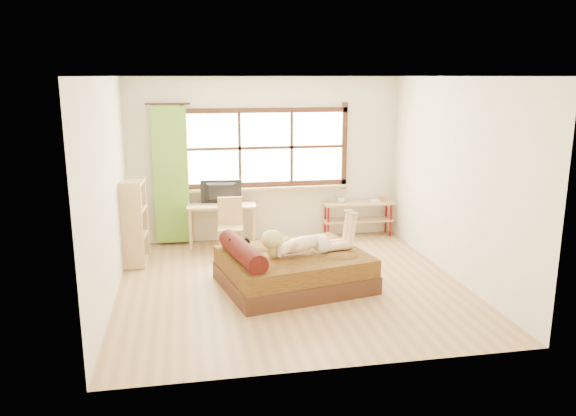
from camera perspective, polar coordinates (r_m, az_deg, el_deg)
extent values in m
plane|color=#9E754C|center=(7.54, 0.29, -7.74)|extent=(4.50, 4.50, 0.00)
plane|color=white|center=(7.04, 0.32, 13.24)|extent=(4.50, 4.50, 0.00)
plane|color=silver|center=(9.36, -2.28, 4.94)|extent=(4.50, 0.00, 4.50)
plane|color=silver|center=(5.03, 5.11, -2.39)|extent=(4.50, 0.00, 4.50)
plane|color=silver|center=(7.11, -17.82, 1.65)|extent=(0.00, 4.50, 4.50)
plane|color=silver|center=(7.90, 16.58, 2.84)|extent=(0.00, 4.50, 4.50)
cube|color=#FFEDBF|center=(9.33, -2.29, 6.15)|extent=(2.60, 0.01, 1.30)
cube|color=tan|center=(9.36, -2.18, 2.02)|extent=(2.80, 0.16, 0.04)
cube|color=#558825|center=(9.18, -11.79, 3.24)|extent=(0.55, 0.10, 2.20)
cube|color=black|center=(7.46, 0.61, -7.06)|extent=(2.08, 1.80, 0.23)
cube|color=#341E0B|center=(7.38, 0.61, -5.41)|extent=(2.03, 1.76, 0.23)
cylinder|color=black|center=(7.08, -4.68, -4.39)|extent=(0.51, 1.26, 0.25)
cube|color=tan|center=(9.11, -6.76, 0.27)|extent=(1.13, 0.58, 0.04)
cube|color=tan|center=(9.02, -9.91, -2.20)|extent=(0.05, 0.05, 0.66)
cube|color=tan|center=(9.01, -3.50, -2.04)|extent=(0.05, 0.05, 0.66)
cube|color=tan|center=(9.41, -9.77, -1.55)|extent=(0.05, 0.05, 0.66)
cube|color=tan|center=(9.40, -3.64, -1.39)|extent=(0.05, 0.05, 0.66)
imported|color=black|center=(9.12, -6.82, 1.60)|extent=(0.66, 0.13, 0.38)
cube|color=tan|center=(8.75, -5.86, -2.05)|extent=(0.41, 0.41, 0.04)
cube|color=tan|center=(8.86, -5.91, -0.27)|extent=(0.39, 0.06, 0.44)
cube|color=tan|center=(8.65, -6.91, -3.71)|extent=(0.04, 0.04, 0.38)
cube|color=tan|center=(8.65, -4.72, -3.66)|extent=(0.04, 0.04, 0.38)
cube|color=tan|center=(8.96, -6.90, -3.10)|extent=(0.04, 0.04, 0.38)
cube|color=tan|center=(8.97, -4.79, -3.05)|extent=(0.04, 0.04, 0.38)
cube|color=tan|center=(9.67, 7.15, 0.48)|extent=(1.20, 0.32, 0.04)
cube|color=tan|center=(9.74, 7.10, -1.24)|extent=(1.20, 0.32, 0.03)
cylinder|color=maroon|center=(9.49, 4.12, -1.45)|extent=(0.04, 0.04, 0.60)
cylinder|color=maroon|center=(9.80, 10.39, -1.16)|extent=(0.04, 0.04, 0.60)
cylinder|color=maroon|center=(9.71, 3.79, -1.09)|extent=(0.04, 0.04, 0.60)
cylinder|color=maroon|center=(10.02, 9.93, -0.82)|extent=(0.04, 0.04, 0.60)
cube|color=#BE732F|center=(9.80, 9.69, 0.92)|extent=(0.10, 0.10, 0.08)
imported|color=gray|center=(9.57, 5.45, 0.80)|extent=(0.12, 0.12, 0.09)
imported|color=gray|center=(9.73, 8.28, 0.69)|extent=(0.18, 0.24, 0.02)
cube|color=tan|center=(8.59, -15.10, -5.20)|extent=(0.34, 0.53, 0.03)
cube|color=tan|center=(8.48, -15.26, -2.69)|extent=(0.34, 0.53, 0.03)
cube|color=tan|center=(8.38, -15.42, -0.13)|extent=(0.34, 0.53, 0.03)
cube|color=tan|center=(8.30, -15.59, 2.49)|extent=(0.34, 0.53, 0.03)
cube|color=tan|center=(8.18, -15.61, -1.87)|extent=(0.31, 0.05, 1.25)
cube|color=tan|center=(8.67, -15.09, -0.99)|extent=(0.31, 0.05, 1.25)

